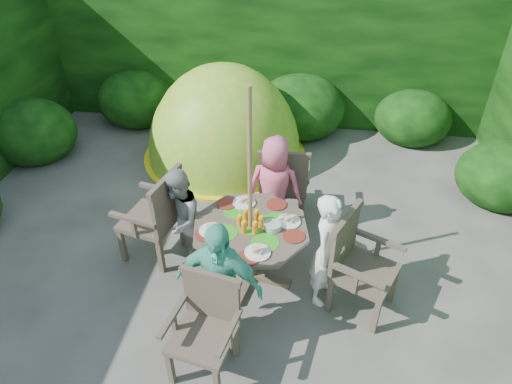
# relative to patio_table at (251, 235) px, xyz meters

# --- Properties ---
(ground) EXTENTS (60.00, 60.00, 0.00)m
(ground) POSITION_rel_patio_table_xyz_m (-0.30, 0.10, -0.60)
(ground) COLOR #46433E
(ground) RESTS_ON ground
(hedge_enclosure) EXTENTS (9.00, 9.00, 2.50)m
(hedge_enclosure) POSITION_rel_patio_table_xyz_m (-0.30, 1.43, 0.65)
(hedge_enclosure) COLOR black
(hedge_enclosure) RESTS_ON ground
(patio_table) EXTENTS (1.44, 1.44, 0.85)m
(patio_table) POSITION_rel_patio_table_xyz_m (0.00, 0.00, 0.00)
(patio_table) COLOR #403529
(patio_table) RESTS_ON ground
(parasol_pole) EXTENTS (0.05, 0.05, 2.20)m
(parasol_pole) POSITION_rel_patio_table_xyz_m (-0.00, -0.00, 0.50)
(parasol_pole) COLOR brown
(parasol_pole) RESTS_ON ground
(garden_chair_right) EXTENTS (0.74, 0.78, 1.02)m
(garden_chair_right) POSITION_rel_patio_table_xyz_m (1.07, -0.20, -0.05)
(garden_chair_right) COLOR #403529
(garden_chair_right) RESTS_ON ground
(garden_chair_left) EXTENTS (0.68, 0.74, 1.05)m
(garden_chair_left) POSITION_rel_patio_table_xyz_m (-1.07, 0.21, -0.04)
(garden_chair_left) COLOR #403529
(garden_chair_left) RESTS_ON ground
(garden_chair_back) EXTENTS (0.63, 0.57, 1.02)m
(garden_chair_back) POSITION_rel_patio_table_xyz_m (0.24, 1.07, -0.05)
(garden_chair_back) COLOR #403529
(garden_chair_back) RESTS_ON ground
(garden_chair_front) EXTENTS (0.64, 0.59, 0.92)m
(garden_chair_front) POSITION_rel_patio_table_xyz_m (-0.22, -1.08, -0.10)
(garden_chair_front) COLOR #403529
(garden_chair_front) RESTS_ON ground
(child_right) EXTENTS (0.46, 0.54, 1.26)m
(child_right) POSITION_rel_patio_table_xyz_m (0.78, -0.16, 0.04)
(child_right) COLOR white
(child_right) RESTS_ON ground
(child_left) EXTENTS (0.52, 0.63, 1.17)m
(child_left) POSITION_rel_patio_table_xyz_m (-0.79, 0.16, -0.01)
(child_left) COLOR gray
(child_left) RESTS_ON ground
(child_back) EXTENTS (0.68, 0.49, 1.29)m
(child_back) POSITION_rel_patio_table_xyz_m (0.16, 0.78, 0.05)
(child_back) COLOR #DF5C7A
(child_back) RESTS_ON ground
(child_front) EXTENTS (0.83, 0.44, 1.35)m
(child_front) POSITION_rel_patio_table_xyz_m (-0.16, -0.78, 0.08)
(child_front) COLOR #53C2A4
(child_front) RESTS_ON ground
(dome_tent) EXTENTS (2.94, 2.94, 2.83)m
(dome_tent) POSITION_rel_patio_table_xyz_m (-0.79, 2.48, -0.60)
(dome_tent) COLOR #66B723
(dome_tent) RESTS_ON ground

